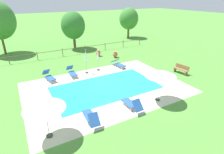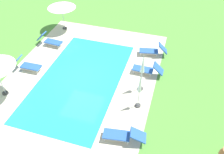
{
  "view_description": "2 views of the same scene",
  "coord_description": "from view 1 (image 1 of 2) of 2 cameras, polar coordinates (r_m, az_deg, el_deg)",
  "views": [
    {
      "loc": [
        -6.21,
        -12.2,
        7.17
      ],
      "look_at": [
        0.86,
        0.5,
        0.6
      ],
      "focal_mm": 28.89,
      "sensor_mm": 36.0,
      "label": 1
    },
    {
      "loc": [
        9.91,
        5.12,
        9.83
      ],
      "look_at": [
        0.22,
        2.15,
        0.93
      ],
      "focal_mm": 37.77,
      "sensor_mm": 36.0,
      "label": 2
    }
  ],
  "objects": [
    {
      "name": "ground_plane",
      "position": [
        15.45,
        -1.9,
        -3.34
      ],
      "size": [
        160.0,
        160.0,
        0.0
      ],
      "primitive_type": "plane",
      "color": "#518E38"
    },
    {
      "name": "wooden_bench_lawn_side",
      "position": [
        19.4,
        21.09,
        2.41
      ],
      "size": [
        0.67,
        1.55,
        0.87
      ],
      "color": "olive",
      "rests_on": "ground"
    },
    {
      "name": "perimeter_fence",
      "position": [
        24.6,
        -11.93,
        8.52
      ],
      "size": [
        21.63,
        0.08,
        1.05
      ],
      "color": "brown",
      "rests_on": "ground"
    },
    {
      "name": "pool_coping_rim",
      "position": [
        15.45,
        -1.9,
        -3.31
      ],
      "size": [
        9.31,
        5.3,
        0.01
      ],
      "color": "beige",
      "rests_on": "ground"
    },
    {
      "name": "sun_lounger_north_near_steps",
      "position": [
        19.8,
        2.1,
        4.18
      ],
      "size": [
        0.9,
        2.13,
        0.73
      ],
      "color": "#2856A8",
      "rests_on": "ground"
    },
    {
      "name": "sun_lounger_north_end",
      "position": [
        11.41,
        -6.8,
        -12.37
      ],
      "size": [
        0.73,
        1.94,
        0.95
      ],
      "color": "#2856A8",
      "rests_on": "ground"
    },
    {
      "name": "pool_deck_paving",
      "position": [
        15.45,
        -1.9,
        -3.33
      ],
      "size": [
        13.16,
        9.15,
        0.01
      ],
      "primitive_type": "cube",
      "color": "beige",
      "rests_on": "ground"
    },
    {
      "name": "terracotta_urn_by_tree",
      "position": [
        23.52,
        -4.34,
        7.6
      ],
      "size": [
        0.57,
        0.57,
        0.8
      ],
      "color": "#C67547",
      "rests_on": "ground"
    },
    {
      "name": "patio_umbrella_open_foreground",
      "position": [
        13.12,
        15.1,
        1.09
      ],
      "size": [
        2.23,
        2.23,
        2.43
      ],
      "color": "#383838",
      "rests_on": "ground"
    },
    {
      "name": "sun_lounger_north_mid",
      "position": [
        12.61,
        6.21,
        -8.37
      ],
      "size": [
        0.65,
        1.92,
        0.95
      ],
      "color": "#2856A8",
      "rests_on": "ground"
    },
    {
      "name": "tree_centre",
      "position": [
        27.08,
        -12.21,
        15.64
      ],
      "size": [
        3.35,
        3.35,
        5.25
      ],
      "color": "brown",
      "rests_on": "ground"
    },
    {
      "name": "terracotta_urn_near_fence",
      "position": [
        22.92,
        1.01,
        7.16
      ],
      "size": [
        0.61,
        0.61,
        0.76
      ],
      "color": "#B7663D",
      "rests_on": "ground"
    },
    {
      "name": "sun_lounger_south_near_corner",
      "position": [
        17.59,
        -19.29,
        0.19
      ],
      "size": [
        0.95,
        2.0,
        0.94
      ],
      "color": "#2856A8",
      "rests_on": "ground"
    },
    {
      "name": "tree_far_west",
      "position": [
        34.25,
        5.33,
        17.89
      ],
      "size": [
        3.4,
        3.4,
        5.31
      ],
      "color": "brown",
      "rests_on": "ground"
    },
    {
      "name": "swimming_pool_water",
      "position": [
        15.45,
        -1.9,
        -3.32
      ],
      "size": [
        8.83,
        4.82,
        0.01
      ],
      "primitive_type": "cube",
      "color": "#23A8C1",
      "rests_on": "ground"
    },
    {
      "name": "patio_umbrella_closed_row_mid_west",
      "position": [
        17.92,
        -8.27,
        6.19
      ],
      "size": [
        0.32,
        0.32,
        2.48
      ],
      "color": "#383838",
      "rests_on": "ground"
    },
    {
      "name": "patio_umbrella_closed_row_west",
      "position": [
        18.62,
        -4.47,
        6.24
      ],
      "size": [
        0.32,
        0.32,
        2.28
      ],
      "color": "#383838",
      "rests_on": "ground"
    },
    {
      "name": "patio_umbrella_open_by_bench",
      "position": [
        10.01,
        -20.67,
        -8.65
      ],
      "size": [
        2.19,
        2.19,
        2.2
      ],
      "color": "#383838",
      "rests_on": "ground"
    },
    {
      "name": "sun_lounger_north_far",
      "position": [
        18.02,
        -12.59,
        1.58
      ],
      "size": [
        0.63,
        1.95,
        0.91
      ],
      "color": "#2856A8",
      "rests_on": "ground"
    }
  ]
}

